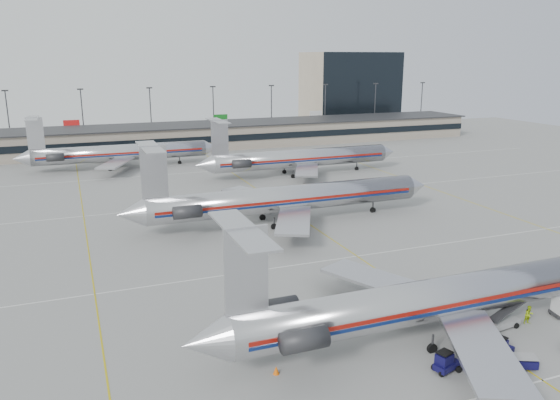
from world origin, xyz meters
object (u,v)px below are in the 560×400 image
jet_foreground (437,298)px  jet_second_row (281,199)px  tug_center (500,349)px  belt_loader (501,322)px

jet_foreground → jet_second_row: jet_second_row is taller
jet_foreground → tug_center: (2.41, -5.01, -2.56)m
belt_loader → jet_foreground: bearing=163.4°
tug_center → belt_loader: bearing=27.3°
jet_second_row → tug_center: jet_second_row is taller
tug_center → jet_second_row: bearing=75.2°
jet_foreground → belt_loader: 6.93m
jet_foreground → tug_center: size_ratio=17.73×
belt_loader → jet_second_row: bearing=93.2°
jet_second_row → tug_center: bearing=-86.3°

